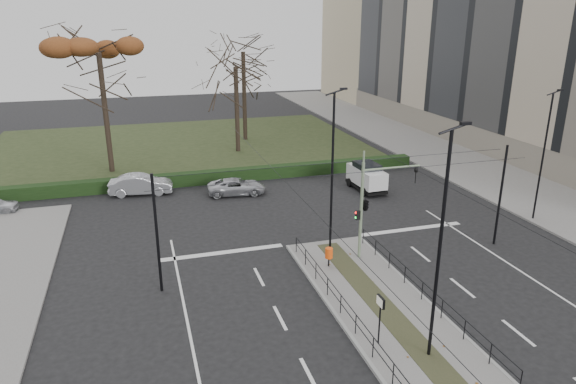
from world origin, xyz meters
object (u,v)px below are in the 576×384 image
(bare_tree_center, at_px, (243,59))
(rust_tree, at_px, (99,53))
(traffic_light, at_px, (367,203))
(parked_car_second, at_px, (141,184))
(parked_car_fourth, at_px, (237,186))
(litter_bin, at_px, (329,253))
(streetlamp_median_far, at_px, (333,171))
(white_van, at_px, (367,176))
(streetlamp_sidewalk, at_px, (543,155))
(info_panel, at_px, (380,307))
(bare_tree_near, at_px, (236,73))
(streetlamp_median_near, at_px, (440,246))

(bare_tree_center, bearing_deg, rust_tree, -147.23)
(traffic_light, distance_m, parked_car_second, 19.05)
(parked_car_second, height_order, parked_car_fourth, parked_car_second)
(litter_bin, distance_m, streetlamp_median_far, 4.49)
(parked_car_second, height_order, white_van, white_van)
(streetlamp_sidewalk, bearing_deg, traffic_light, -171.21)
(litter_bin, distance_m, bare_tree_center, 32.07)
(litter_bin, xyz_separation_m, streetlamp_median_far, (0.89, 2.06, 3.89))
(info_panel, relative_size, streetlamp_sidewalk, 0.25)
(bare_tree_near, bearing_deg, litter_bin, -90.79)
(streetlamp_sidewalk, relative_size, bare_tree_center, 0.68)
(parked_car_second, distance_m, rust_tree, 11.66)
(parked_car_second, xyz_separation_m, parked_car_fourth, (6.93, -2.08, -0.16))
(traffic_light, height_order, info_panel, traffic_light)
(parked_car_second, distance_m, parked_car_fourth, 7.24)
(info_panel, bearing_deg, traffic_light, 69.34)
(streetlamp_median_near, relative_size, parked_car_second, 1.99)
(litter_bin, height_order, parked_car_second, parked_car_second)
(parked_car_fourth, distance_m, white_van, 10.00)
(streetlamp_sidewalk, distance_m, white_van, 12.37)
(bare_tree_near, bearing_deg, info_panel, -91.51)
(parked_car_second, xyz_separation_m, rust_tree, (-2.28, 6.75, 9.23))
(streetlamp_median_far, distance_m, bare_tree_near, 24.26)
(info_panel, xyz_separation_m, bare_tree_near, (0.87, 33.11, 5.88))
(rust_tree, distance_m, bare_tree_near, 12.72)
(litter_bin, xyz_separation_m, rust_tree, (-11.52, 22.24, 9.11))
(traffic_light, bearing_deg, streetlamp_median_far, 133.94)
(info_panel, distance_m, bare_tree_near, 33.64)
(parked_car_second, relative_size, rust_tree, 0.36)
(parked_car_second, xyz_separation_m, white_van, (16.73, -4.00, 0.38))
(streetlamp_median_near, distance_m, parked_car_fourth, 22.30)
(litter_bin, distance_m, parked_car_second, 18.04)
(streetlamp_median_near, height_order, parked_car_fourth, streetlamp_median_near)
(streetlamp_median_near, bearing_deg, white_van, 71.98)
(streetlamp_sidewalk, xyz_separation_m, parked_car_fourth, (-17.74, 10.82, -3.82))
(info_panel, bearing_deg, parked_car_fourth, 95.04)
(streetlamp_median_far, distance_m, parked_car_second, 17.29)
(traffic_light, height_order, white_van, traffic_light)
(streetlamp_median_near, bearing_deg, streetlamp_median_far, 91.04)
(litter_bin, relative_size, parked_car_second, 0.22)
(info_panel, height_order, streetlamp_median_near, streetlamp_median_near)
(streetlamp_sidewalk, bearing_deg, parked_car_fourth, 148.64)
(traffic_light, bearing_deg, streetlamp_sidewalk, 8.79)
(streetlamp_median_near, xyz_separation_m, white_van, (6.41, 19.71, -3.69))
(litter_bin, xyz_separation_m, streetlamp_sidewalk, (15.43, 2.60, 3.54))
(streetlamp_median_far, bearing_deg, parked_car_fourth, 105.76)
(info_panel, bearing_deg, bare_tree_center, 86.00)
(traffic_light, bearing_deg, bare_tree_center, 90.34)
(streetlamp_sidewalk, bearing_deg, parked_car_second, 152.41)
(streetlamp_sidewalk, height_order, parked_car_fourth, streetlamp_sidewalk)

